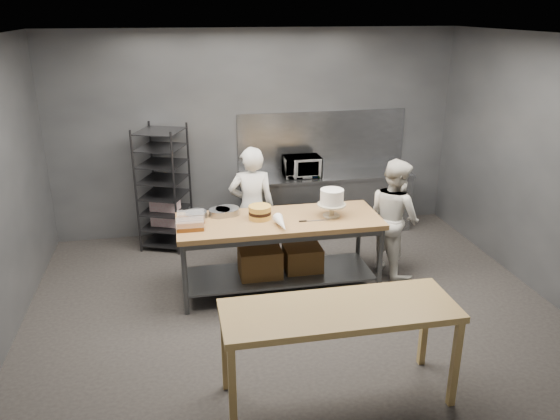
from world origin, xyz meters
name	(u,v)px	position (x,y,z in m)	size (l,w,h in m)	color
ground	(292,307)	(0.00, 0.00, 0.00)	(6.00, 6.00, 0.00)	black
back_wall	(257,134)	(0.00, 2.50, 1.50)	(6.00, 0.04, 3.00)	#4C4F54
work_table	(279,246)	(-0.07, 0.49, 0.57)	(2.40, 0.90, 0.92)	brown
near_counter	(339,317)	(0.05, -1.57, 0.81)	(2.00, 0.70, 0.90)	olive
back_counter	(326,203)	(1.00, 2.18, 0.45)	(2.60, 0.60, 0.90)	slate
splashback_panel	(322,141)	(1.00, 2.48, 1.35)	(2.60, 0.02, 0.90)	slate
speed_rack	(164,189)	(-1.40, 2.10, 0.86)	(0.80, 0.83, 1.75)	black
chef_behind	(252,208)	(-0.28, 1.20, 0.81)	(0.59, 0.39, 1.63)	silver
chef_right	(394,217)	(1.46, 0.65, 0.76)	(0.74, 0.58, 1.52)	silver
microwave	(302,166)	(0.61, 2.18, 1.05)	(0.54, 0.37, 0.30)	black
frosted_cake_stand	(332,199)	(0.57, 0.44, 1.14)	(0.34, 0.34, 0.34)	#BEB498
layer_cake	(260,212)	(-0.28, 0.53, 1.00)	(0.27, 0.27, 0.16)	gold
cake_pans	(216,213)	(-0.79, 0.74, 0.96)	(0.65, 0.31, 0.07)	gray
piping_bag	(281,224)	(-0.09, 0.18, 0.98)	(0.12, 0.12, 0.38)	white
offset_spatula	(310,221)	(0.28, 0.34, 0.93)	(0.36, 0.02, 0.02)	slate
pastry_clamshells	(190,221)	(-1.09, 0.48, 0.98)	(0.33, 0.44, 0.11)	brown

